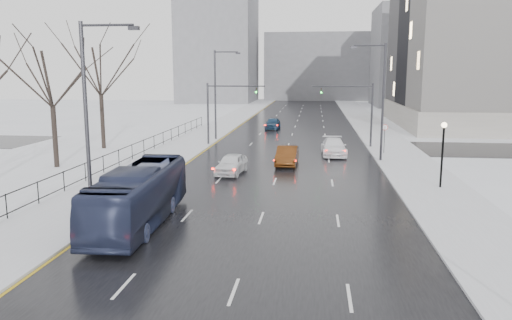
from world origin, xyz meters
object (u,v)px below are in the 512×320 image
at_px(streetlight_l_near, 90,114).
at_px(sedan_center_far, 273,123).
at_px(tree_park_e, 104,149).
at_px(bus, 139,196).
at_px(streetlight_r_mid, 380,96).
at_px(sedan_right_near, 287,156).
at_px(lamppost_r_mid, 443,145).
at_px(mast_signal_left, 218,106).
at_px(sedan_right_far, 334,147).
at_px(tree_park_d, 57,168).
at_px(streetlight_l_far, 217,90).
at_px(sedan_center_near, 231,164).
at_px(mast_signal_right, 361,107).
at_px(no_uturn_sign, 385,130).

height_order(streetlight_l_near, sedan_center_far, streetlight_l_near).
xyz_separation_m(tree_park_e, bus, (12.22, -23.71, 1.51)).
height_order(streetlight_r_mid, sedan_right_near, streetlight_r_mid).
height_order(lamppost_r_mid, mast_signal_left, mast_signal_left).
distance_m(tree_park_e, sedan_center_far, 24.79).
distance_m(streetlight_r_mid, sedan_right_far, 6.65).
bearing_deg(tree_park_d, streetlight_l_far, 61.85).
relative_size(tree_park_d, sedan_center_near, 2.82).
distance_m(tree_park_d, sedan_right_near, 18.63).
height_order(tree_park_d, mast_signal_right, mast_signal_right).
bearing_deg(sedan_right_far, sedan_right_near, -128.61).
relative_size(tree_park_d, streetlight_l_near, 1.25).
distance_m(streetlight_l_near, mast_signal_right, 32.03).
xyz_separation_m(tree_park_e, mast_signal_left, (10.87, 4.00, 4.11)).
bearing_deg(sedan_center_near, sedan_center_far, 94.86).
relative_size(tree_park_e, no_uturn_sign, 5.00).
relative_size(bus, sedan_center_near, 2.37).
distance_m(tree_park_e, streetlight_l_far, 14.01).
xyz_separation_m(tree_park_e, sedan_center_far, (15.33, 19.47, 0.81)).
height_order(mast_signal_right, sedan_right_far, mast_signal_right).
bearing_deg(mast_signal_right, tree_park_d, -150.88).
xyz_separation_m(lamppost_r_mid, mast_signal_left, (-18.33, 18.00, 1.16)).
relative_size(tree_park_d, mast_signal_right, 1.92).
xyz_separation_m(lamppost_r_mid, sedan_center_far, (-13.87, 33.47, -2.13)).
distance_m(streetlight_l_far, sedan_center_near, 19.90).
distance_m(streetlight_l_far, lamppost_r_mid, 29.30).
bearing_deg(no_uturn_sign, streetlight_l_far, 155.27).
xyz_separation_m(streetlight_l_near, sedan_center_far, (5.29, 43.47, -4.80)).
relative_size(lamppost_r_mid, no_uturn_sign, 1.59).
bearing_deg(streetlight_l_far, tree_park_e, -141.43).
relative_size(mast_signal_left, bus, 0.62).
relative_size(streetlight_l_near, streetlight_l_far, 1.00).
distance_m(streetlight_l_far, mast_signal_right, 16.07).
height_order(streetlight_r_mid, sedan_center_near, streetlight_r_mid).
height_order(streetlight_r_mid, sedan_right_far, streetlight_r_mid).
height_order(no_uturn_sign, sedan_right_near, no_uturn_sign).
relative_size(streetlight_l_far, sedan_right_far, 1.87).
xyz_separation_m(bus, sedan_right_far, (10.48, 22.49, -0.69)).
relative_size(lamppost_r_mid, bus, 0.41).
relative_size(tree_park_e, mast_signal_right, 2.08).
height_order(tree_park_e, mast_signal_left, tree_park_e).
bearing_deg(lamppost_r_mid, bus, -150.24).
bearing_deg(sedan_center_far, tree_park_e, -127.06).
distance_m(mast_signal_left, sedan_center_near, 15.58).
distance_m(streetlight_r_mid, mast_signal_right, 8.18).
bearing_deg(sedan_right_far, sedan_center_far, 107.65).
bearing_deg(no_uturn_sign, mast_signal_right, 115.11).
distance_m(tree_park_d, no_uturn_sign, 28.88).
distance_m(sedan_center_near, sedan_right_near, 5.73).
relative_size(tree_park_e, sedan_right_near, 2.85).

